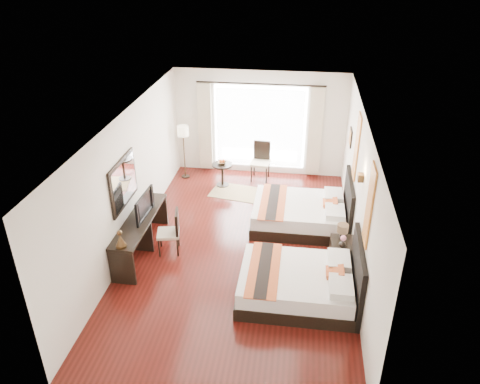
# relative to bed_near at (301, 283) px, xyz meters

# --- Properties ---
(floor) EXTENTS (4.50, 7.50, 0.01)m
(floor) POSITION_rel_bed_near_xyz_m (-1.27, 1.34, -0.31)
(floor) COLOR #390E0A
(floor) RESTS_ON ground
(ceiling) EXTENTS (4.50, 7.50, 0.02)m
(ceiling) POSITION_rel_bed_near_xyz_m (-1.27, 1.34, 2.49)
(ceiling) COLOR white
(ceiling) RESTS_ON wall_headboard
(wall_headboard) EXTENTS (0.01, 7.50, 2.80)m
(wall_headboard) POSITION_rel_bed_near_xyz_m (0.98, 1.34, 1.10)
(wall_headboard) COLOR silver
(wall_headboard) RESTS_ON floor
(wall_desk) EXTENTS (0.01, 7.50, 2.80)m
(wall_desk) POSITION_rel_bed_near_xyz_m (-3.51, 1.34, 1.10)
(wall_desk) COLOR silver
(wall_desk) RESTS_ON floor
(wall_window) EXTENTS (4.50, 0.01, 2.80)m
(wall_window) POSITION_rel_bed_near_xyz_m (-1.27, 5.08, 1.10)
(wall_window) COLOR silver
(wall_window) RESTS_ON floor
(wall_entry) EXTENTS (4.50, 0.01, 2.80)m
(wall_entry) POSITION_rel_bed_near_xyz_m (-1.27, -2.41, 1.10)
(wall_entry) COLOR silver
(wall_entry) RESTS_ON floor
(window_glass) EXTENTS (2.40, 0.02, 2.20)m
(window_glass) POSITION_rel_bed_near_xyz_m (-1.27, 5.07, 1.00)
(window_glass) COLOR white
(window_glass) RESTS_ON wall_window
(sheer_curtain) EXTENTS (2.30, 0.02, 2.10)m
(sheer_curtain) POSITION_rel_bed_near_xyz_m (-1.27, 5.01, 1.00)
(sheer_curtain) COLOR white
(sheer_curtain) RESTS_ON wall_window
(drape_left) EXTENTS (0.35, 0.14, 2.35)m
(drape_left) POSITION_rel_bed_near_xyz_m (-2.72, 4.97, 0.98)
(drape_left) COLOR #B5AB8C
(drape_left) RESTS_ON floor
(drape_right) EXTENTS (0.35, 0.14, 2.35)m
(drape_right) POSITION_rel_bed_near_xyz_m (0.18, 4.97, 0.98)
(drape_right) COLOR #B5AB8C
(drape_right) RESTS_ON floor
(art_panel_near) EXTENTS (0.03, 0.50, 1.35)m
(art_panel_near) POSITION_rel_bed_near_xyz_m (0.96, -0.00, 1.65)
(art_panel_near) COLOR maroon
(art_panel_near) RESTS_ON wall_headboard
(art_panel_far) EXTENTS (0.03, 0.50, 1.35)m
(art_panel_far) POSITION_rel_bed_near_xyz_m (0.96, 2.44, 1.65)
(art_panel_far) COLOR maroon
(art_panel_far) RESTS_ON wall_headboard
(wall_sconce) EXTENTS (0.10, 0.14, 0.14)m
(wall_sconce) POSITION_rel_bed_near_xyz_m (0.92, 1.07, 1.62)
(wall_sconce) COLOR #3F2B16
(wall_sconce) RESTS_ON wall_headboard
(mirror_frame) EXTENTS (0.04, 1.25, 0.95)m
(mirror_frame) POSITION_rel_bed_near_xyz_m (-3.49, 1.00, 1.25)
(mirror_frame) COLOR black
(mirror_frame) RESTS_ON wall_desk
(mirror_glass) EXTENTS (0.01, 1.12, 0.82)m
(mirror_glass) POSITION_rel_bed_near_xyz_m (-3.46, 1.00, 1.25)
(mirror_glass) COLOR white
(mirror_glass) RESTS_ON mirror_frame
(bed_near) EXTENTS (2.07, 1.62, 1.17)m
(bed_near) POSITION_rel_bed_near_xyz_m (0.00, 0.00, 0.00)
(bed_near) COLOR black
(bed_near) RESTS_ON floor
(bed_far) EXTENTS (2.11, 1.64, 1.19)m
(bed_far) POSITION_rel_bed_near_xyz_m (-0.02, 2.44, 0.00)
(bed_far) COLOR black
(bed_far) RESTS_ON floor
(nightstand) EXTENTS (0.45, 0.56, 0.54)m
(nightstand) POSITION_rel_bed_near_xyz_m (0.76, 1.07, -0.03)
(nightstand) COLOR black
(nightstand) RESTS_ON floor
(table_lamp) EXTENTS (0.22, 0.22, 0.34)m
(table_lamp) POSITION_rel_bed_near_xyz_m (0.74, 1.19, 0.43)
(table_lamp) COLOR black
(table_lamp) RESTS_ON nightstand
(vase) EXTENTS (0.15, 0.15, 0.14)m
(vase) POSITION_rel_bed_near_xyz_m (0.73, 0.89, 0.27)
(vase) COLOR black
(vase) RESTS_ON nightstand
(console_desk) EXTENTS (0.50, 2.20, 0.76)m
(console_desk) POSITION_rel_bed_near_xyz_m (-3.26, 1.00, 0.07)
(console_desk) COLOR black
(console_desk) RESTS_ON floor
(television) EXTENTS (0.16, 0.89, 0.51)m
(television) POSITION_rel_bed_near_xyz_m (-3.24, 1.11, 0.71)
(television) COLOR black
(television) RESTS_ON console_desk
(bronze_figurine) EXTENTS (0.26, 0.26, 0.30)m
(bronze_figurine) POSITION_rel_bed_near_xyz_m (-3.26, 0.02, 0.60)
(bronze_figurine) COLOR #3F2B16
(bronze_figurine) RESTS_ON console_desk
(desk_chair) EXTENTS (0.51, 0.51, 0.94)m
(desk_chair) POSITION_rel_bed_near_xyz_m (-2.68, 1.05, -0.02)
(desk_chair) COLOR beige
(desk_chair) RESTS_ON floor
(floor_lamp) EXTENTS (0.29, 0.29, 1.45)m
(floor_lamp) POSITION_rel_bed_near_xyz_m (-3.20, 4.48, 0.91)
(floor_lamp) COLOR black
(floor_lamp) RESTS_ON floor
(side_table) EXTENTS (0.53, 0.53, 0.61)m
(side_table) POSITION_rel_bed_near_xyz_m (-2.12, 4.12, 0.00)
(side_table) COLOR black
(side_table) RESTS_ON floor
(fruit_bowl) EXTENTS (0.23, 0.23, 0.05)m
(fruit_bowl) POSITION_rel_bed_near_xyz_m (-2.13, 4.12, 0.33)
(fruit_bowl) COLOR #492F1A
(fruit_bowl) RESTS_ON side_table
(window_chair) EXTENTS (0.51, 0.51, 1.02)m
(window_chair) POSITION_rel_bed_near_xyz_m (-1.19, 4.63, 0.01)
(window_chair) COLOR beige
(window_chair) RESTS_ON floor
(jute_rug) EXTENTS (1.37, 1.05, 0.01)m
(jute_rug) POSITION_rel_bed_near_xyz_m (-1.72, 3.77, -0.30)
(jute_rug) COLOR tan
(jute_rug) RESTS_ON floor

